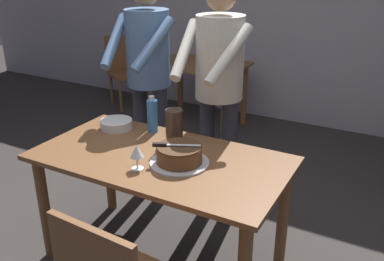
{
  "coord_description": "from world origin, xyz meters",
  "views": [
    {
      "loc": [
        1.24,
        -1.88,
        1.85
      ],
      "look_at": [
        0.15,
        0.12,
        0.9
      ],
      "focal_mm": 39.47,
      "sensor_mm": 36.0,
      "label": 1
    }
  ],
  "objects": [
    {
      "name": "hurricane_lamp",
      "position": [
        -0.04,
        0.23,
        0.86
      ],
      "size": [
        0.11,
        0.11,
        0.21
      ],
      "color": "black",
      "rests_on": "main_dining_table"
    },
    {
      "name": "ground_plane",
      "position": [
        0.0,
        0.0,
        0.0
      ],
      "size": [
        14.0,
        14.0,
        0.0
      ],
      "primitive_type": "plane",
      "color": "#383330"
    },
    {
      "name": "back_wall",
      "position": [
        0.0,
        2.92,
        1.35
      ],
      "size": [
        10.0,
        0.12,
        2.7
      ],
      "primitive_type": "cube",
      "color": "#ADA8B2",
      "rests_on": "ground_plane"
    },
    {
      "name": "wine_glass_near",
      "position": [
        -0.02,
        -0.19,
        0.85
      ],
      "size": [
        0.08,
        0.08,
        0.14
      ],
      "color": "silver",
      "rests_on": "main_dining_table"
    },
    {
      "name": "water_bottle",
      "position": [
        -0.25,
        0.3,
        0.86
      ],
      "size": [
        0.07,
        0.07,
        0.25
      ],
      "color": "#387AC6",
      "rests_on": "main_dining_table"
    },
    {
      "name": "background_table",
      "position": [
        -0.88,
        2.22,
        0.58
      ],
      "size": [
        1.0,
        0.7,
        0.74
      ],
      "color": "brown",
      "rests_on": "ground_plane"
    },
    {
      "name": "main_dining_table",
      "position": [
        0.0,
        0.0,
        0.63
      ],
      "size": [
        1.51,
        0.79,
        0.75
      ],
      "color": "brown",
      "rests_on": "ground_plane"
    },
    {
      "name": "plate_stack",
      "position": [
        -0.5,
        0.23,
        0.78
      ],
      "size": [
        0.22,
        0.22,
        0.06
      ],
      "color": "white",
      "rests_on": "main_dining_table"
    },
    {
      "name": "cake_on_platter",
      "position": [
        0.15,
        -0.03,
        0.8
      ],
      "size": [
        0.34,
        0.34,
        0.11
      ],
      "color": "silver",
      "rests_on": "main_dining_table"
    },
    {
      "name": "person_standing_beside",
      "position": [
        -0.5,
        0.64,
        1.08
      ],
      "size": [
        0.47,
        0.56,
        1.72
      ],
      "color": "#2D2D38",
      "rests_on": "ground_plane"
    },
    {
      "name": "person_cutting_cake",
      "position": [
        0.08,
        0.61,
        1.08
      ],
      "size": [
        0.47,
        0.56,
        1.72
      ],
      "color": "#2D2D38",
      "rests_on": "ground_plane"
    },
    {
      "name": "background_chair_1",
      "position": [
        -2.1,
        2.44,
        0.49
      ],
      "size": [
        0.61,
        0.61,
        0.9
      ],
      "color": "brown",
      "rests_on": "ground_plane"
    },
    {
      "name": "cake_knife",
      "position": [
        0.08,
        -0.06,
        0.87
      ],
      "size": [
        0.25,
        0.14,
        0.02
      ],
      "color": "silver",
      "rests_on": "cake_on_platter"
    }
  ]
}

